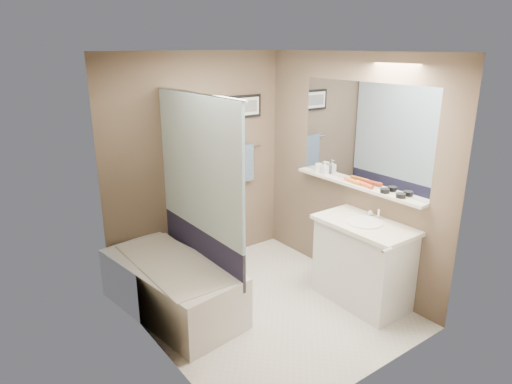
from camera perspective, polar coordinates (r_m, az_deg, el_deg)
ground at (r=4.62m, az=1.14°, el=-14.18°), size 2.50×2.50×0.00m
ceiling at (r=3.91m, az=1.36°, el=16.83°), size 2.20×2.50×0.04m
wall_back at (r=5.10m, az=-7.25°, el=3.54°), size 2.20×0.04×2.40m
wall_front at (r=3.29m, az=14.52°, el=-5.13°), size 2.20×0.04×2.40m
wall_left at (r=3.59m, az=-12.56°, el=-2.99°), size 0.04×2.50×2.40m
wall_right at (r=4.82m, az=11.47°, el=2.47°), size 0.04×2.50×2.40m
tile_surround at (r=4.09m, az=-15.43°, el=-3.59°), size 0.02×1.55×2.00m
curtain_rod at (r=4.13m, az=-7.54°, el=12.15°), size 0.02×1.55×0.02m
curtain_upper at (r=4.24m, az=-7.18°, el=3.39°), size 0.03×1.45×1.28m
curtain_lower at (r=4.52m, az=-6.78°, el=-6.72°), size 0.03×1.45×0.36m
mirror at (r=4.64m, az=13.24°, el=7.09°), size 0.02×1.60×1.00m
shelf at (r=4.72m, az=12.36°, el=0.82°), size 0.12×1.60×0.03m
towel_bar at (r=5.35m, az=-2.06°, el=5.44°), size 0.60×0.02×0.02m
towel at (r=5.37m, az=-1.92°, el=3.53°), size 0.34×0.05×0.44m
art_frame at (r=5.28m, az=-2.22°, el=10.57°), size 0.62×0.02×0.26m
art_mat at (r=5.27m, az=-2.14°, el=10.55°), size 0.56×0.00×0.20m
art_image at (r=5.26m, az=-2.12°, el=10.55°), size 0.50×0.00×0.13m
door at (r=3.77m, az=19.78°, el=-5.88°), size 0.80×0.02×2.00m
door_handle at (r=3.55m, az=16.05°, el=-7.02°), size 0.10×0.02×0.02m
bathtub at (r=4.52m, az=-10.47°, el=-11.62°), size 0.89×1.58×0.50m
tub_rim at (r=4.40m, az=-10.66°, el=-8.79°), size 0.56×1.36×0.02m
toilet at (r=5.10m, az=-5.52°, el=-6.65°), size 0.39×0.67×0.68m
vanity at (r=4.65m, az=13.20°, el=-8.78°), size 0.52×0.91×0.80m
countertop at (r=4.48m, az=13.49°, el=-4.01°), size 0.54×0.96×0.04m
sink_basin at (r=4.46m, az=13.43°, el=-3.70°), size 0.34×0.34×0.01m
faucet_spout at (r=4.59m, az=15.10°, el=-2.64°), size 0.02×0.02×0.10m
faucet_knob at (r=4.66m, az=14.12°, el=-2.53°), size 0.05×0.05×0.05m
candle_bowl_near at (r=4.39m, az=17.65°, el=-0.43°), size 0.09×0.09×0.04m
candle_bowl_far at (r=4.50m, az=15.80°, el=0.15°), size 0.09×0.09×0.04m
hair_brush_front at (r=4.64m, az=13.44°, el=0.92°), size 0.07×0.22×0.04m
hair_brush_back at (r=4.74m, az=11.99°, el=1.38°), size 0.06×0.22×0.04m
pink_comb at (r=4.82m, az=10.86°, el=1.52°), size 0.05×0.16×0.01m
glass_jar at (r=5.06m, az=7.83°, el=2.99°), size 0.08×0.08×0.10m
soap_bottle at (r=4.99m, az=8.61°, el=3.01°), size 0.07×0.07×0.15m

